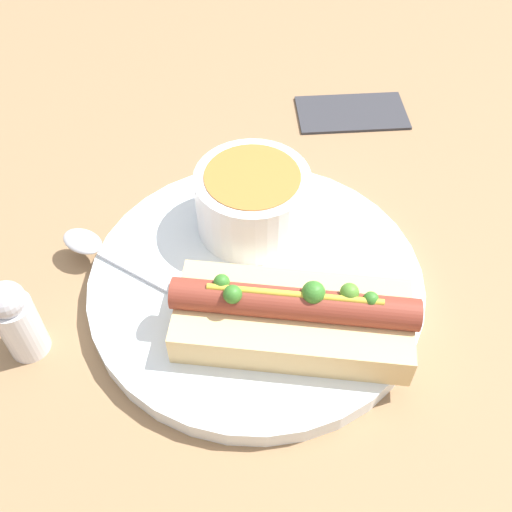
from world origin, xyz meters
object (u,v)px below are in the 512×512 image
hot_dog (293,316)px  spoon (110,256)px  soup_bowl (256,198)px  salt_shaker (17,320)px

hot_dog → spoon: hot_dog is taller
soup_bowl → salt_shaker: salt_shaker is taller
hot_dog → spoon: (-0.15, 0.08, -0.02)m
spoon → salt_shaker: size_ratio=2.04×
soup_bowl → salt_shaker: (-0.18, -0.11, -0.01)m
soup_bowl → spoon: soup_bowl is taller
soup_bowl → salt_shaker: bearing=-149.6°
hot_dog → spoon: bearing=160.9°
hot_dog → soup_bowl: soup_bowl is taller
spoon → salt_shaker: salt_shaker is taller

